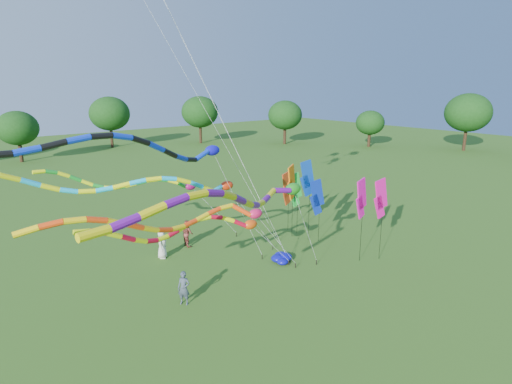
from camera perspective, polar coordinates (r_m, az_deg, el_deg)
ground at (r=22.56m, az=6.56°, el=-13.75°), size 160.00×160.00×0.00m
tree_ring at (r=19.27m, az=0.41°, el=-0.76°), size 117.39×119.67×9.72m
tube_kite_red at (r=21.06m, az=-7.94°, el=-4.75°), size 11.93×1.33×5.62m
tube_kite_orange at (r=19.42m, az=-9.13°, el=-3.53°), size 14.09×1.73×6.58m
tube_kite_purple at (r=16.97m, az=-1.05°, el=-0.75°), size 14.74×5.74×7.98m
tube_kite_blue at (r=18.06m, az=-15.19°, el=5.46°), size 15.51×3.72×9.55m
tube_kite_cyan at (r=22.67m, az=-12.89°, el=0.89°), size 14.37×1.65×7.40m
tube_kite_green at (r=27.51m, az=-15.34°, el=1.19°), size 11.68×3.16×6.38m
banner_pole_orange at (r=29.27m, az=4.75°, el=1.26°), size 1.11×0.49×5.23m
banner_pole_red at (r=30.72m, az=4.12°, el=0.46°), size 1.15×0.30×4.47m
banner_pole_blue_b at (r=28.73m, az=6.82°, el=1.80°), size 1.15×0.32×5.65m
banner_pole_magenta_b at (r=26.45m, az=16.29°, el=-0.88°), size 1.16×0.23×5.16m
banner_pole_blue_a at (r=28.87m, az=8.11°, el=-0.72°), size 1.14×0.38×4.40m
banner_pole_magenta_a at (r=25.79m, az=13.86°, el=-0.90°), size 1.16×0.22×5.25m
banner_pole_green at (r=30.19m, az=5.23°, el=0.28°), size 1.16×0.25×4.52m
blue_nylon_heap at (r=26.12m, az=3.00°, el=-9.00°), size 1.03×1.51×0.52m
person_a at (r=27.25m, az=-12.43°, el=-6.75°), size 1.05×1.07×1.85m
person_b at (r=21.70m, az=-9.61°, el=-12.53°), size 0.71×0.74×1.71m
person_c at (r=28.87m, az=-9.13°, el=-5.44°), size 0.73×0.91×1.78m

